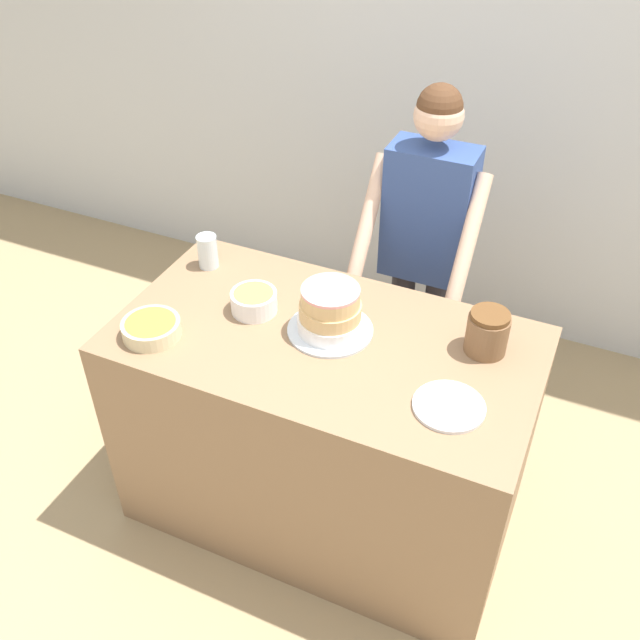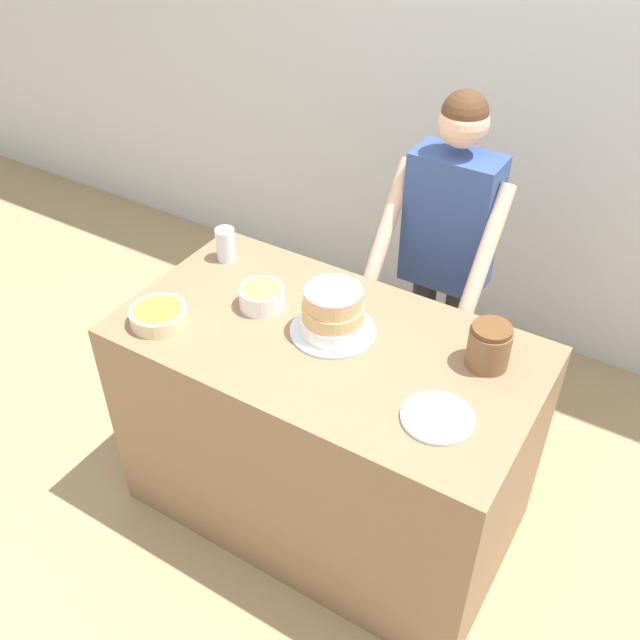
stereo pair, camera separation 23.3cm
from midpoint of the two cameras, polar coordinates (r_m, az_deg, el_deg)
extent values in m
plane|color=tan|center=(2.89, -1.46, -19.97)|extent=(14.00, 14.00, 0.00)
cube|color=silver|center=(3.51, 16.50, 17.54)|extent=(10.00, 0.05, 2.60)
cube|color=#8C6B4C|center=(2.73, 2.92, -8.91)|extent=(1.46, 0.79, 0.90)
cylinder|color=#2D2D38|center=(3.29, 9.95, -1.77)|extent=(0.10, 0.10, 0.75)
cylinder|color=#2D2D38|center=(3.25, 12.42, -2.67)|extent=(0.10, 0.10, 0.75)
cube|color=#334C8C|center=(2.90, 12.74, 7.69)|extent=(0.34, 0.19, 0.56)
cylinder|color=beige|center=(2.83, 7.79, 7.48)|extent=(0.06, 0.36, 0.47)
cylinder|color=beige|center=(2.73, 15.49, 5.01)|extent=(0.06, 0.36, 0.47)
sphere|color=beige|center=(2.72, 13.95, 15.04)|extent=(0.19, 0.19, 0.19)
sphere|color=#51331E|center=(2.71, 14.05, 15.68)|extent=(0.17, 0.17, 0.17)
cylinder|color=silver|center=(2.45, 3.71, -0.95)|extent=(0.30, 0.30, 0.01)
cylinder|color=white|center=(2.43, 3.74, -0.38)|extent=(0.23, 0.23, 0.05)
cylinder|color=#DBB275|center=(2.40, 3.79, 0.60)|extent=(0.21, 0.21, 0.05)
cylinder|color=#DBB275|center=(2.37, 3.84, 1.61)|extent=(0.20, 0.20, 0.05)
cylinder|color=pink|center=(2.35, 3.87, 2.23)|extent=(0.20, 0.20, 0.01)
cylinder|color=beige|center=(2.51, -10.24, 0.24)|extent=(0.20, 0.20, 0.06)
cylinder|color=#EF9938|center=(2.50, -10.30, 0.64)|extent=(0.17, 0.17, 0.01)
cylinder|color=white|center=(2.54, -2.07, 1.75)|extent=(0.17, 0.17, 0.08)
cylinder|color=#F2DB4C|center=(2.53, -2.09, 2.35)|extent=(0.14, 0.14, 0.01)
cylinder|color=silver|center=(2.79, -5.20, 5.97)|extent=(0.08, 0.08, 0.13)
cylinder|color=silver|center=(2.19, 12.44, -7.77)|extent=(0.22, 0.22, 0.01)
cylinder|color=brown|center=(2.37, 16.12, -2.27)|extent=(0.14, 0.14, 0.14)
cylinder|color=brown|center=(2.32, 16.44, -0.82)|extent=(0.13, 0.13, 0.02)
camera|label=1|loc=(0.12, -87.14, 2.25)|focal=40.00mm
camera|label=2|loc=(0.12, 92.86, -2.25)|focal=40.00mm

